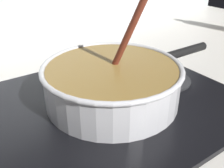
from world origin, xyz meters
The scene contains 4 objects.
hob_plate centered at (0.06, 0.18, 0.01)m, with size 0.56×0.48×0.01m, color black.
burner_ring centered at (0.06, 0.18, 0.02)m, with size 0.21×0.21×0.01m, color #592D0C.
spare_burner centered at (0.23, 0.18, 0.01)m, with size 0.13×0.13×0.01m, color #262628.
cooking_pan centered at (0.06, 0.18, 0.06)m, with size 0.46×0.31×0.30m.
Camera 1 is at (-0.22, -0.23, 0.32)m, focal length 40.54 mm.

